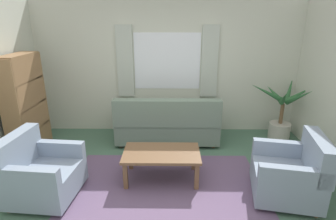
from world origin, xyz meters
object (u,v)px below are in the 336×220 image
at_px(armchair_left, 40,173).
at_px(armchair_right, 291,174).
at_px(couch, 167,124).
at_px(bookshelf, 29,109).
at_px(coffee_table, 162,156).
at_px(potted_plant, 282,116).

relative_size(armchair_left, armchair_right, 0.93).
bearing_deg(couch, bookshelf, 9.37).
distance_m(armchair_left, bookshelf, 1.55).
bearing_deg(coffee_table, couch, 87.00).
bearing_deg(armchair_right, armchair_left, -78.61).
relative_size(couch, potted_plant, 1.56).
distance_m(armchair_left, potted_plant, 4.29).
xyz_separation_m(armchair_right, bookshelf, (-3.98, 1.29, 0.43)).
xyz_separation_m(armchair_left, bookshelf, (-0.72, 1.31, 0.43)).
height_order(potted_plant, bookshelf, bookshelf).
height_order(armchair_right, bookshelf, bookshelf).
bearing_deg(armchair_left, bookshelf, 33.83).
relative_size(coffee_table, potted_plant, 0.90).
bearing_deg(armchair_right, couch, -124.81).
bearing_deg(armchair_right, coffee_table, -92.77).
bearing_deg(coffee_table, potted_plant, 32.64).
relative_size(armchair_left, bookshelf, 0.53).
bearing_deg(armchair_left, couch, -38.91).
distance_m(armchair_right, potted_plant, 1.96).
relative_size(couch, bookshelf, 1.10).
bearing_deg(couch, armchair_right, 134.18).
xyz_separation_m(couch, armchair_left, (-1.64, -1.70, -0.01)).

